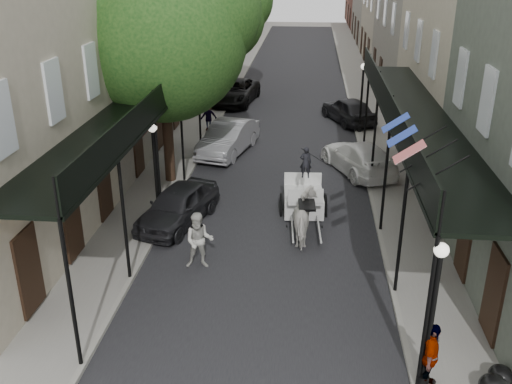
% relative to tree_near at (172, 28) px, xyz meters
% --- Properties ---
extents(ground, '(140.00, 140.00, 0.00)m').
position_rel_tree_near_xyz_m(ground, '(4.20, -10.18, -6.49)').
color(ground, gray).
rests_on(ground, ground).
extents(road, '(8.00, 90.00, 0.01)m').
position_rel_tree_near_xyz_m(road, '(4.20, 9.82, -6.48)').
color(road, black).
rests_on(road, ground).
extents(sidewalk_left, '(2.20, 90.00, 0.12)m').
position_rel_tree_near_xyz_m(sidewalk_left, '(-0.80, 9.82, -6.43)').
color(sidewalk_left, gray).
rests_on(sidewalk_left, ground).
extents(sidewalk_right, '(2.20, 90.00, 0.12)m').
position_rel_tree_near_xyz_m(sidewalk_right, '(9.20, 9.82, -6.43)').
color(sidewalk_right, gray).
rests_on(sidewalk_right, ground).
extents(building_row_left, '(5.00, 80.00, 10.50)m').
position_rel_tree_near_xyz_m(building_row_left, '(-4.40, 19.82, -1.24)').
color(building_row_left, '#B2A78F').
rests_on(building_row_left, ground).
extents(building_row_right, '(5.00, 80.00, 10.50)m').
position_rel_tree_near_xyz_m(building_row_right, '(12.80, 19.82, -1.24)').
color(building_row_right, gray).
rests_on(building_row_right, ground).
extents(gallery_left, '(2.20, 18.05, 4.88)m').
position_rel_tree_near_xyz_m(gallery_left, '(-0.59, -3.20, -2.44)').
color(gallery_left, black).
rests_on(gallery_left, sidewalk_left).
extents(gallery_right, '(2.20, 18.05, 4.88)m').
position_rel_tree_near_xyz_m(gallery_right, '(8.99, -3.20, -2.44)').
color(gallery_right, black).
rests_on(gallery_right, sidewalk_right).
extents(tree_near, '(7.31, 6.80, 9.63)m').
position_rel_tree_near_xyz_m(tree_near, '(0.00, 0.00, 0.00)').
color(tree_near, '#382619').
rests_on(tree_near, sidewalk_left).
extents(tree_far, '(6.45, 6.00, 8.61)m').
position_rel_tree_near_xyz_m(tree_far, '(-0.05, 14.00, -0.65)').
color(tree_far, '#382619').
rests_on(tree_far, sidewalk_left).
extents(lamppost_right_near, '(0.32, 0.32, 3.71)m').
position_rel_tree_near_xyz_m(lamppost_right_near, '(8.30, -12.18, -4.44)').
color(lamppost_right_near, black).
rests_on(lamppost_right_near, sidewalk_right).
extents(lamppost_left, '(0.32, 0.32, 3.71)m').
position_rel_tree_near_xyz_m(lamppost_left, '(0.10, -4.18, -4.44)').
color(lamppost_left, black).
rests_on(lamppost_left, sidewalk_left).
extents(lamppost_right_far, '(0.32, 0.32, 3.71)m').
position_rel_tree_near_xyz_m(lamppost_right_far, '(8.30, 7.82, -4.44)').
color(lamppost_right_far, black).
rests_on(lamppost_right_far, sidewalk_right).
extents(horse, '(1.05, 2.09, 1.72)m').
position_rel_tree_near_xyz_m(horse, '(5.54, -5.04, -5.63)').
color(horse, silver).
rests_on(horse, ground).
extents(carriage, '(1.88, 2.62, 2.87)m').
position_rel_tree_near_xyz_m(carriage, '(5.38, -2.37, -5.37)').
color(carriage, black).
rests_on(carriage, ground).
extents(pedestrian_walking, '(0.99, 0.81, 1.87)m').
position_rel_tree_near_xyz_m(pedestrian_walking, '(2.20, -7.18, -5.55)').
color(pedestrian_walking, '#B5B4AB').
rests_on(pedestrian_walking, ground).
extents(pedestrian_sidewalk_left, '(1.21, 1.02, 1.62)m').
position_rel_tree_near_xyz_m(pedestrian_sidewalk_left, '(-0.00, 7.22, -5.56)').
color(pedestrian_sidewalk_left, gray).
rests_on(pedestrian_sidewalk_left, sidewalk_left).
extents(pedestrian_sidewalk_right, '(0.66, 1.06, 1.68)m').
position_rel_tree_near_xyz_m(pedestrian_sidewalk_right, '(8.40, -12.18, -5.53)').
color(pedestrian_sidewalk_right, gray).
rests_on(pedestrian_sidewalk_right, sidewalk_right).
extents(car_left_near, '(2.85, 4.54, 1.44)m').
position_rel_tree_near_xyz_m(car_left_near, '(0.83, -4.15, -5.77)').
color(car_left_near, black).
rests_on(car_left_near, ground).
extents(car_left_mid, '(2.75, 5.07, 1.58)m').
position_rel_tree_near_xyz_m(car_left_mid, '(1.58, 3.82, -5.70)').
color(car_left_mid, gray).
rests_on(car_left_mid, ground).
extents(car_left_far, '(3.16, 5.72, 1.52)m').
position_rel_tree_near_xyz_m(car_left_far, '(0.60, 13.82, -5.73)').
color(car_left_far, black).
rests_on(car_left_far, ground).
extents(car_right_near, '(3.70, 5.22, 1.40)m').
position_rel_tree_near_xyz_m(car_right_near, '(7.80, 1.81, -5.79)').
color(car_right_near, white).
rests_on(car_right_near, ground).
extents(car_right_far, '(3.40, 4.80, 1.52)m').
position_rel_tree_near_xyz_m(car_right_far, '(7.80, 9.91, -5.73)').
color(car_right_far, black).
rests_on(car_right_far, ground).
extents(trash_bags, '(0.91, 1.06, 0.55)m').
position_rel_tree_near_xyz_m(trash_bags, '(9.91, -12.20, -6.11)').
color(trash_bags, black).
rests_on(trash_bags, sidewalk_right).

